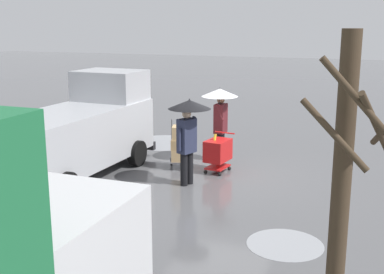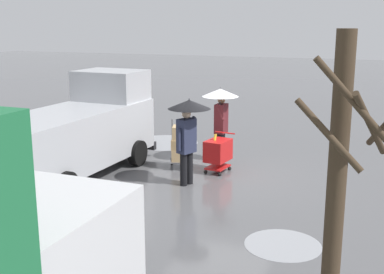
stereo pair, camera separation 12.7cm
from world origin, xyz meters
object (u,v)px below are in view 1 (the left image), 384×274
hand_dolly_boxes (179,145)px  cargo_van_parked_right (78,131)px  pedestrian_pink_side (188,122)px  bare_tree_near (344,179)px  pedestrian_black_side (220,107)px  shopping_cart_vendor (218,151)px

hand_dolly_boxes → cargo_van_parked_right: bearing=33.9°
cargo_van_parked_right → pedestrian_pink_side: bearing=-174.3°
cargo_van_parked_right → bare_tree_near: 8.31m
pedestrian_pink_side → pedestrian_black_side: (-0.08, -2.31, 0.00)m
pedestrian_pink_side → hand_dolly_boxes: bearing=-59.1°
shopping_cart_vendor → cargo_van_parked_right: bearing=24.6°
hand_dolly_boxes → pedestrian_pink_side: pedestrian_pink_side is taller
pedestrian_black_side → cargo_van_parked_right: bearing=40.5°
hand_dolly_boxes → pedestrian_pink_side: size_ratio=0.61×
hand_dolly_boxes → bare_tree_near: bearing=127.6°
pedestrian_black_side → pedestrian_pink_side: bearing=88.0°
cargo_van_parked_right → pedestrian_pink_side: (-2.96, -0.29, 0.41)m
bare_tree_near → hand_dolly_boxes: bearing=-52.4°
shopping_cart_vendor → pedestrian_black_side: pedestrian_black_side is taller
hand_dolly_boxes → bare_tree_near: 7.77m
pedestrian_pink_side → bare_tree_near: bare_tree_near is taller
cargo_van_parked_right → pedestrian_pink_side: size_ratio=2.52×
cargo_van_parked_right → hand_dolly_boxes: 2.75m
bare_tree_near → cargo_van_parked_right: bearing=-33.5°
cargo_van_parked_right → bare_tree_near: bare_tree_near is taller
cargo_van_parked_right → shopping_cart_vendor: 3.71m
shopping_cart_vendor → pedestrian_pink_side: bearing=73.3°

